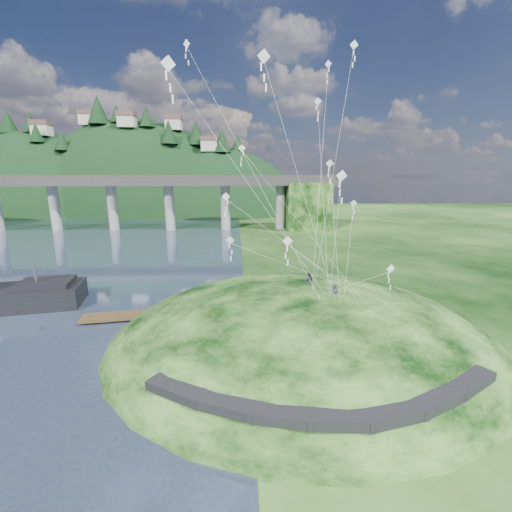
{
  "coord_description": "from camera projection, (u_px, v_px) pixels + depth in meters",
  "views": [
    {
      "loc": [
        2.18,
        -26.69,
        14.62
      ],
      "look_at": [
        4.0,
        6.0,
        7.0
      ],
      "focal_mm": 24.0,
      "sensor_mm": 36.0,
      "label": 1
    }
  ],
  "objects": [
    {
      "name": "kite_swarm",
      "position": [
        291.0,
        149.0,
        30.25
      ],
      "size": [
        18.04,
        17.42,
        21.43
      ],
      "color": "white",
      "rests_on": "ground"
    },
    {
      "name": "ground",
      "position": [
        213.0,
        352.0,
        29.15
      ],
      "size": [
        320.0,
        320.0,
        0.0
      ],
      "primitive_type": "plane",
      "color": "black",
      "rests_on": "ground"
    },
    {
      "name": "grass_hill",
      "position": [
        301.0,
        354.0,
        31.87
      ],
      "size": [
        36.0,
        32.0,
        13.0
      ],
      "color": "black",
      "rests_on": "ground"
    },
    {
      "name": "kite_flyers",
      "position": [
        315.0,
        275.0,
        31.36
      ],
      "size": [
        2.35,
        4.14,
        1.86
      ],
      "color": "#292A36",
      "rests_on": "ground"
    },
    {
      "name": "wooden_dock",
      "position": [
        148.0,
        314.0,
        36.25
      ],
      "size": [
        13.39,
        3.91,
        0.95
      ],
      "color": "#382917",
      "rests_on": "ground"
    },
    {
      "name": "footpath",
      "position": [
        331.0,
        401.0,
        19.61
      ],
      "size": [
        22.29,
        5.84,
        0.83
      ],
      "color": "black",
      "rests_on": "ground"
    },
    {
      "name": "far_ridge",
      "position": [
        131.0,
        229.0,
        147.29
      ],
      "size": [
        153.0,
        70.0,
        94.5
      ],
      "color": "black",
      "rests_on": "ground"
    },
    {
      "name": "bridge",
      "position": [
        132.0,
        195.0,
        93.65
      ],
      "size": [
        160.0,
        11.0,
        15.0
      ],
      "color": "#2D2B2B",
      "rests_on": "ground"
    }
  ]
}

